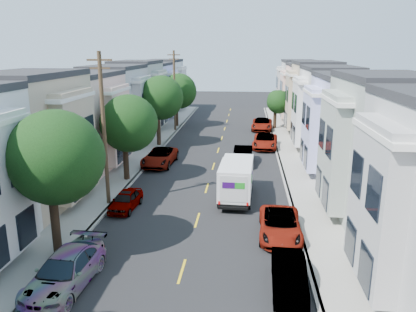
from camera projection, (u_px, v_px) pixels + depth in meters
ground at (197, 220)px, 25.03m from camera, size 160.00×160.00×0.00m
road_slab at (216, 158)px, 39.47m from camera, size 12.00×70.00×0.02m
curb_left at (155, 156)px, 40.02m from camera, size 0.30×70.00×0.15m
curb_right at (279, 159)px, 38.89m from camera, size 0.30×70.00×0.15m
sidewalk_left at (142, 155)px, 40.14m from camera, size 2.60×70.00×0.15m
sidewalk_right at (292, 159)px, 38.77m from camera, size 2.60×70.00×0.15m
centerline at (216, 158)px, 39.47m from camera, size 0.12×70.00×0.01m
townhouse_row_left at (105, 155)px, 40.51m from camera, size 5.00×70.00×8.50m
townhouse_row_right at (333, 161)px, 38.44m from camera, size 5.00×70.00×8.50m
tree_b at (54, 158)px, 19.54m from camera, size 4.63×4.63×7.51m
tree_c at (128, 124)px, 31.44m from camera, size 4.50×4.50×6.93m
tree_d at (160, 98)px, 43.02m from camera, size 4.70×4.70×7.63m
tree_e at (178, 91)px, 54.17m from camera, size 4.70×4.70×7.20m
tree_far_r at (278, 102)px, 52.97m from camera, size 3.10×3.10×5.15m
utility_pole_near at (104, 130)px, 26.24m from camera, size 1.60×0.26×10.00m
utility_pole_far at (175, 91)px, 51.26m from camera, size 1.60×0.26×10.00m
fedex_truck at (236, 178)px, 28.30m from camera, size 2.18×5.67×2.72m
lead_sedan at (243, 156)px, 37.31m from camera, size 1.79×4.67×1.54m
parked_left_b at (65, 272)px, 17.81m from camera, size 2.46×5.22×1.53m
parked_left_c at (126, 200)px, 26.64m from camera, size 1.72×3.87×1.23m
parked_left_d at (160, 157)px, 36.84m from camera, size 2.75×5.53×1.51m
parked_right_a at (289, 275)px, 17.68m from camera, size 1.56×4.11×1.35m
parked_right_b at (280, 225)px, 22.69m from camera, size 2.44×5.04×1.38m
parked_right_c at (265, 141)px, 43.21m from camera, size 2.94×5.60×1.50m
parked_right_d at (262, 124)px, 52.92m from camera, size 2.92×5.71×1.54m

